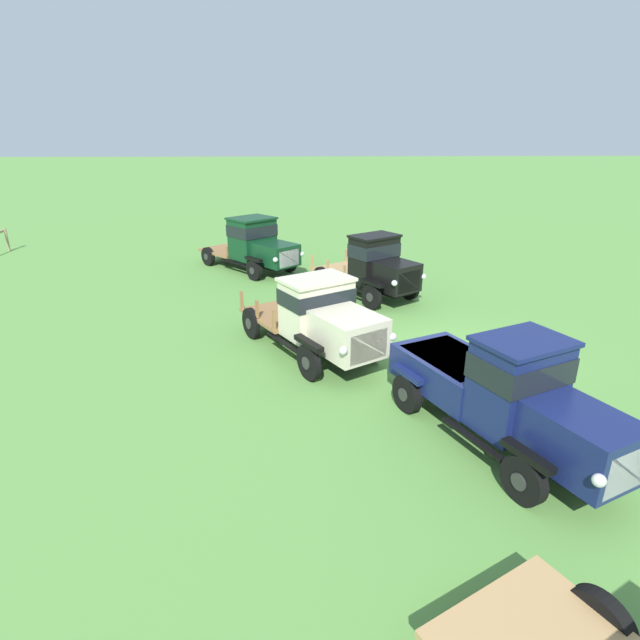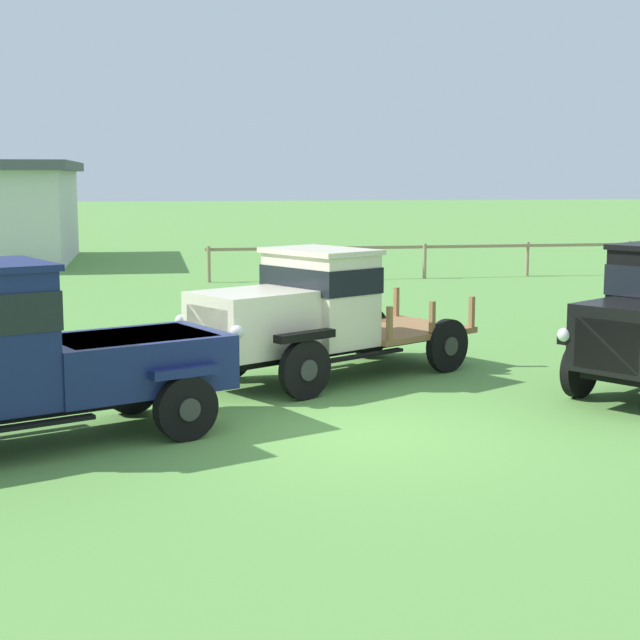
% 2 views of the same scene
% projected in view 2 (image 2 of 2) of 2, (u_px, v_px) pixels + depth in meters
% --- Properties ---
extents(ground_plane, '(240.00, 240.00, 0.00)m').
position_uv_depth(ground_plane, '(354.00, 433.00, 12.76)').
color(ground_plane, '#5B9342').
extents(paddock_fence, '(14.42, 0.35, 1.14)m').
position_uv_depth(paddock_fence, '(426.00, 253.00, 32.03)').
color(paddock_fence, '#997F60').
rests_on(paddock_fence, ground).
extents(vintage_truck_second_in_line, '(5.28, 3.48, 2.31)m').
position_uv_depth(vintage_truck_second_in_line, '(20.00, 358.00, 11.97)').
color(vintage_truck_second_in_line, black).
rests_on(vintage_truck_second_in_line, ground).
extents(vintage_truck_midrow_center, '(5.28, 4.14, 2.15)m').
position_uv_depth(vintage_truck_midrow_center, '(308.00, 311.00, 15.80)').
color(vintage_truck_midrow_center, black).
rests_on(vintage_truck_midrow_center, ground).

